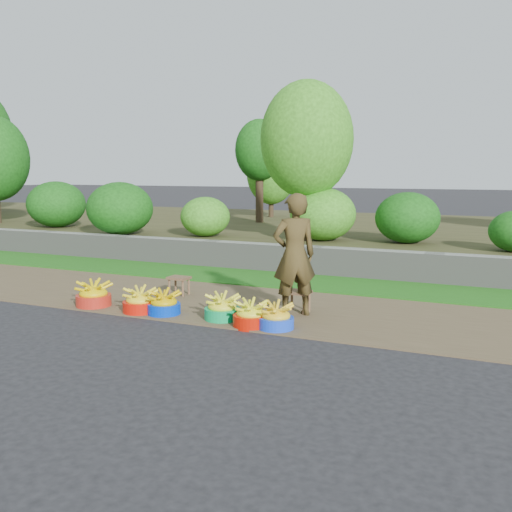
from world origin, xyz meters
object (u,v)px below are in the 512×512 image
at_px(basin_d, 222,309).
at_px(basin_e, 251,316).
at_px(basin_b, 140,302).
at_px(basin_a, 93,296).
at_px(stool_right, 298,295).
at_px(basin_c, 164,304).
at_px(stool_left, 179,280).
at_px(basin_f, 276,318).
at_px(vendor_woman, 294,255).

distance_m(basin_d, basin_e, 0.51).
bearing_deg(basin_e, basin_b, 178.82).
xyz_separation_m(basin_a, basin_b, (0.84, -0.03, -0.01)).
distance_m(basin_a, stool_right, 3.00).
xyz_separation_m(basin_a, basin_c, (1.21, 0.01, -0.02)).
distance_m(basin_d, stool_left, 1.71).
relative_size(basin_d, stool_left, 1.40).
bearing_deg(basin_c, basin_e, -3.25).
bearing_deg(basin_a, stool_left, 57.05).
bearing_deg(basin_c, stool_left, 111.76).
relative_size(basin_a, basin_f, 1.12).
height_order(basin_c, basin_d, basin_d).
height_order(basin_e, basin_f, basin_e).
distance_m(basin_c, stool_left, 1.24).
relative_size(stool_left, stool_right, 0.93).
bearing_deg(basin_d, vendor_woman, 36.76).
relative_size(basin_b, stool_left, 1.41).
relative_size(basin_c, stool_left, 1.35).
xyz_separation_m(basin_d, basin_f, (0.83, -0.13, -0.01)).
xyz_separation_m(basin_e, stool_left, (-1.81, 1.22, 0.10)).
bearing_deg(basin_d, basin_a, -177.68).
bearing_deg(basin_b, vendor_woman, 19.23).
bearing_deg(basin_f, basin_a, 179.15).
bearing_deg(stool_right, basin_e, -108.59).
relative_size(basin_c, vendor_woman, 0.27).
xyz_separation_m(basin_a, vendor_woman, (2.88, 0.68, 0.68)).
relative_size(basin_c, basin_f, 1.01).
bearing_deg(vendor_woman, basin_a, -24.88).
distance_m(basin_d, vendor_woman, 1.22).
distance_m(basin_b, stool_left, 1.19).
height_order(basin_f, stool_right, basin_f).
distance_m(basin_a, stool_left, 1.38).
bearing_deg(basin_f, basin_e, -176.30).
xyz_separation_m(basin_f, vendor_woman, (-0.03, 0.72, 0.70)).
distance_m(basin_e, stool_left, 2.19).
height_order(stool_left, vendor_woman, vendor_woman).
distance_m(basin_b, basin_d, 1.24).
height_order(basin_f, vendor_woman, vendor_woman).
relative_size(basin_c, basin_e, 1.00).
height_order(basin_a, basin_b, basin_a).
relative_size(basin_a, basin_b, 1.06).
height_order(basin_d, basin_e, basin_d).
bearing_deg(basin_b, basin_e, -1.18).
relative_size(basin_a, basin_c, 1.11).
bearing_deg(basin_d, basin_b, -174.75).
height_order(basin_a, basin_e, basin_a).
xyz_separation_m(basin_b, stool_right, (2.03, 0.88, 0.10)).
bearing_deg(basin_e, basin_d, 162.95).
xyz_separation_m(basin_d, vendor_woman, (0.80, 0.60, 0.70)).
height_order(basin_b, basin_e, basin_b).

